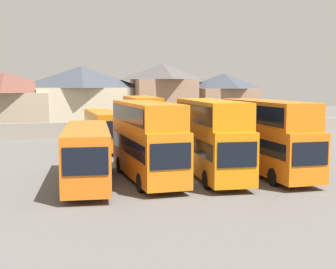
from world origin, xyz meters
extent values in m
plane|color=#605E5B|center=(0.00, 18.00, 0.00)|extent=(140.00, 140.00, 0.00)
cube|color=gray|center=(0.00, 24.59, 0.90)|extent=(56.00, 0.50, 1.80)
cube|color=orange|center=(-5.85, -0.39, 1.92)|extent=(3.31, 11.11, 3.13)
cube|color=black|center=(-6.23, -5.88, 2.30)|extent=(2.26, 0.23, 1.41)
cube|color=black|center=(-5.85, -0.39, 2.30)|extent=(3.29, 10.24, 0.99)
cylinder|color=black|center=(-4.90, -3.86, 0.55)|extent=(0.37, 1.12, 1.10)
cylinder|color=black|center=(-7.26, -3.70, 0.55)|extent=(0.37, 1.12, 1.10)
cylinder|color=black|center=(-4.44, 2.92, 0.55)|extent=(0.37, 1.12, 1.10)
cylinder|color=black|center=(-6.79, 3.08, 0.55)|extent=(0.37, 1.12, 1.10)
cube|color=orange|center=(-2.07, -0.14, 1.92)|extent=(3.22, 10.15, 3.12)
cube|color=black|center=(-1.74, -5.16, 2.29)|extent=(2.26, 0.23, 1.40)
cube|color=black|center=(-2.07, -0.14, 2.29)|extent=(3.21, 9.36, 0.98)
cube|color=orange|center=(-2.09, 0.10, 4.21)|extent=(3.14, 9.65, 1.47)
cube|color=black|center=(-2.09, 0.10, 4.21)|extent=(3.20, 9.16, 1.03)
cylinder|color=black|center=(-0.69, -3.16, 0.55)|extent=(0.37, 1.12, 1.10)
cylinder|color=black|center=(-3.05, -3.32, 0.55)|extent=(0.37, 1.12, 1.10)
cylinder|color=black|center=(-1.10, 3.03, 0.55)|extent=(0.37, 1.12, 1.10)
cylinder|color=black|center=(-3.46, 2.87, 0.55)|extent=(0.37, 1.12, 1.10)
cube|color=orange|center=(2.15, -0.20, 1.91)|extent=(2.98, 10.44, 3.10)
cube|color=black|center=(1.91, -5.39, 2.28)|extent=(2.22, 0.18, 1.39)
cube|color=black|center=(2.15, -0.20, 2.28)|extent=(2.99, 9.61, 0.98)
cube|color=orange|center=(2.16, 0.06, 4.25)|extent=(2.91, 9.92, 1.59)
cube|color=black|center=(2.16, 0.06, 4.25)|extent=(2.98, 9.41, 1.11)
cylinder|color=black|center=(3.16, -3.46, 0.55)|extent=(0.35, 1.11, 1.10)
cylinder|color=black|center=(0.84, -3.35, 0.55)|extent=(0.35, 1.11, 1.10)
cylinder|color=black|center=(3.45, 2.95, 0.55)|extent=(0.35, 1.11, 1.10)
cylinder|color=black|center=(1.13, 3.05, 0.55)|extent=(0.35, 1.11, 1.10)
cube|color=orange|center=(6.07, -0.20, 1.85)|extent=(2.76, 10.68, 2.98)
cube|color=black|center=(6.19, -5.54, 2.20)|extent=(2.22, 0.13, 1.34)
cube|color=black|center=(6.07, -0.20, 2.20)|extent=(2.78, 9.83, 0.94)
cube|color=orange|center=(6.07, 0.06, 4.16)|extent=(2.70, 10.15, 1.65)
cube|color=black|center=(6.07, 0.06, 4.16)|extent=(2.77, 9.62, 1.15)
cylinder|color=black|center=(7.31, -3.47, 0.55)|extent=(0.32, 1.11, 1.10)
cylinder|color=black|center=(4.99, -3.52, 0.55)|extent=(0.32, 1.11, 1.10)
cylinder|color=black|center=(7.16, 3.12, 0.55)|extent=(0.32, 1.11, 1.10)
cylinder|color=black|center=(4.84, 3.07, 0.55)|extent=(0.32, 1.11, 1.10)
cube|color=orange|center=(-3.47, 14.89, 1.95)|extent=(2.96, 10.75, 3.19)
cube|color=black|center=(-3.19, 9.56, 2.34)|extent=(2.13, 0.19, 1.44)
cube|color=black|center=(-3.47, 14.89, 2.34)|extent=(2.96, 9.90, 1.01)
cylinder|color=black|center=(-2.19, 11.65, 0.55)|extent=(0.36, 1.11, 1.10)
cylinder|color=black|center=(-4.41, 11.54, 0.55)|extent=(0.36, 1.11, 1.10)
cylinder|color=black|center=(-2.53, 18.24, 0.55)|extent=(0.36, 1.11, 1.10)
cylinder|color=black|center=(-4.75, 18.13, 0.55)|extent=(0.36, 1.11, 1.10)
cube|color=orange|center=(0.16, 14.53, 1.84)|extent=(2.75, 10.11, 2.96)
cube|color=black|center=(0.05, 9.48, 2.19)|extent=(2.24, 0.13, 1.33)
cube|color=black|center=(0.16, 14.53, 2.19)|extent=(2.78, 9.31, 0.93)
cube|color=orange|center=(0.17, 14.78, 4.10)|extent=(2.69, 9.61, 1.58)
cube|color=black|center=(0.17, 14.78, 4.10)|extent=(2.77, 9.11, 1.10)
cylinder|color=black|center=(1.26, 11.39, 0.55)|extent=(0.32, 1.11, 1.10)
cylinder|color=black|center=(-1.07, 11.44, 0.55)|extent=(0.32, 1.11, 1.10)
cylinder|color=black|center=(1.40, 17.62, 0.55)|extent=(0.32, 1.11, 1.10)
cylinder|color=black|center=(-0.94, 17.67, 0.55)|extent=(0.32, 1.11, 1.10)
cube|color=orange|center=(4.86, 14.47, 1.94)|extent=(2.54, 10.20, 3.16)
cube|color=black|center=(4.93, 9.37, 2.32)|extent=(2.12, 0.11, 1.42)
cube|color=black|center=(4.86, 14.47, 2.32)|extent=(2.57, 9.38, 1.00)
cylinder|color=black|center=(6.01, 11.34, 0.55)|extent=(0.31, 1.10, 1.10)
cylinder|color=black|center=(3.80, 11.31, 0.55)|extent=(0.31, 1.10, 1.10)
cylinder|color=black|center=(5.93, 17.64, 0.55)|extent=(0.31, 1.10, 1.10)
cylinder|color=black|center=(3.72, 17.61, 0.55)|extent=(0.31, 1.10, 1.10)
cube|color=tan|center=(-13.94, 31.66, 2.53)|extent=(10.49, 6.52, 5.06)
pyramid|color=brown|center=(-13.94, 31.66, 6.30)|extent=(11.02, 6.85, 2.48)
cube|color=beige|center=(-4.67, 31.73, 2.82)|extent=(10.93, 6.16, 5.63)
pyramid|color=#3D424C|center=(-4.67, 31.73, 7.00)|extent=(11.47, 6.47, 2.73)
cube|color=#9E7A60|center=(5.91, 31.54, 3.35)|extent=(7.63, 7.97, 6.70)
pyramid|color=#514C4C|center=(5.91, 31.54, 7.73)|extent=(8.01, 8.37, 2.06)
cube|color=#9E7A60|center=(14.58, 32.00, 2.76)|extent=(7.76, 7.93, 5.52)
pyramid|color=#3D424C|center=(14.58, 32.00, 6.55)|extent=(8.15, 8.32, 2.06)
camera|label=1|loc=(-7.37, -28.80, 6.08)|focal=49.82mm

